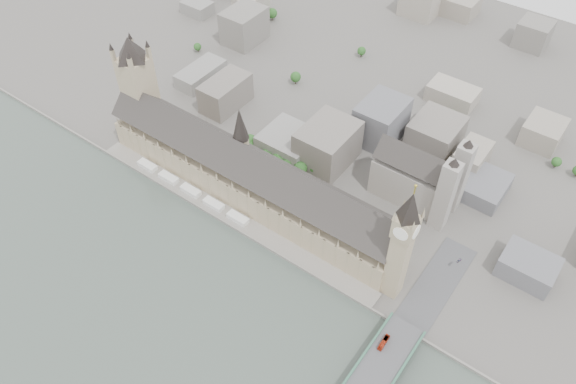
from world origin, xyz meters
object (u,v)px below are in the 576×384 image
Objects in this scene: westminster_abbey at (419,178)px; car_approach at (459,261)px; elizabeth_tower at (403,239)px; victoria_tower at (138,84)px; red_bus_north at (384,342)px; palace_of_westminster at (248,176)px.

car_approach is (56.81, -43.75, -14.19)m from westminster_abbey.
westminster_abbey is (-27.08, 87.00, -33.01)m from elizabeth_tower.
elizabeth_tower is at bearing -3.96° from victoria_tower.
elizabeth_tower reaches higher than red_bus_north.
palace_of_westminster is at bearing -145.83° from westminster_abbey.
victoria_tower is (-260.00, 18.00, -2.88)m from elizabeth_tower.
westminster_abbey is at bearing 34.17° from palace_of_westminster.
palace_of_westminster is 3.90× the size of westminster_abbey.
victoria_tower is 294.19m from car_approach.
elizabeth_tower is (138.00, -11.70, 35.38)m from palace_of_westminster.
palace_of_westminster is 59.73× the size of car_approach.
palace_of_westminster is 171.09m from car_approach.
victoria_tower is at bearing -163.50° from westminster_abbey.
red_bus_north is 2.75× the size of car_approach.
victoria_tower is 1.47× the size of westminster_abbey.
victoria_tower reaches higher than red_bus_north.
red_bus_north is at bearing -68.15° from elizabeth_tower.
victoria_tower is at bearing -164.02° from car_approach.
palace_of_westminster is 134.09m from westminster_abbey.
palace_of_westminster is 166.57m from red_bus_north.
victoria_tower is 22.54× the size of car_approach.
car_approach is at bearing 55.49° from elizabeth_tower.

